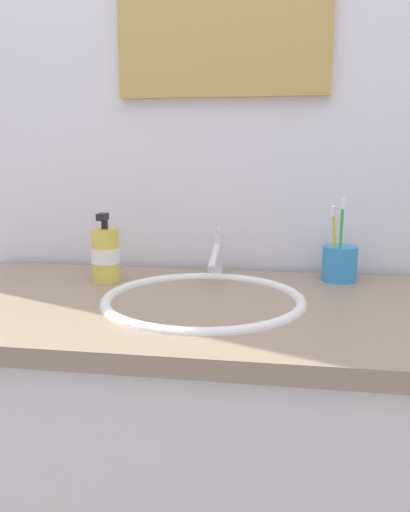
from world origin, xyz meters
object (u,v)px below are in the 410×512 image
at_px(toothbrush_cup, 339,263).
at_px(soap_dispenser, 106,254).
at_px(faucet, 216,255).
at_px(toothbrush_yellow, 334,239).
at_px(toothbrush_green, 341,235).

bearing_deg(toothbrush_cup, soap_dispenser, -170.33).
height_order(faucet, toothbrush_yellow, toothbrush_yellow).
distance_m(toothbrush_cup, toothbrush_green, 0.08).
distance_m(faucet, toothbrush_cup, 0.30).
height_order(toothbrush_cup, toothbrush_yellow, toothbrush_yellow).
bearing_deg(toothbrush_green, faucet, 177.50).
relative_size(toothbrush_green, soap_dispenser, 1.19).
distance_m(faucet, toothbrush_yellow, 0.29).
bearing_deg(faucet, toothbrush_cup, 3.72).
xyz_separation_m(toothbrush_yellow, soap_dispenser, (-0.54, -0.07, -0.04)).
bearing_deg(toothbrush_cup, faucet, -176.28).
bearing_deg(toothbrush_green, toothbrush_yellow, 159.16).
bearing_deg(toothbrush_yellow, toothbrush_cup, 56.36).
distance_m(toothbrush_cup, soap_dispenser, 0.56).
relative_size(toothbrush_yellow, toothbrush_green, 0.91).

